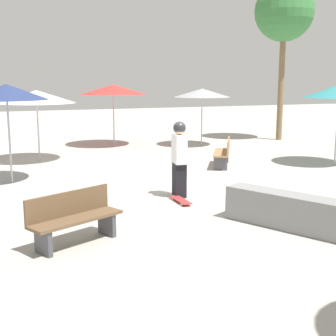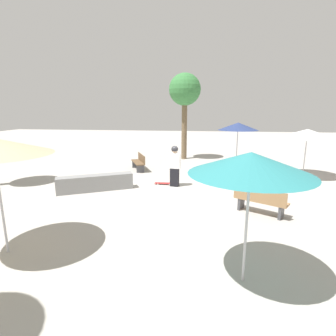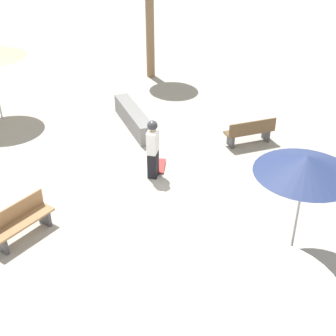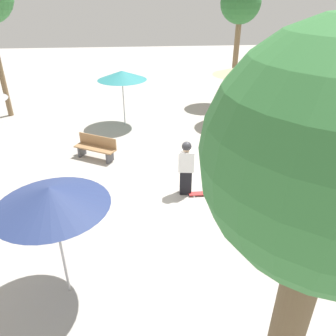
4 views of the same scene
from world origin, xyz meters
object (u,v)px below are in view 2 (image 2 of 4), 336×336
Objects in this scene: skater_main at (175,165)px; palm_tree_far_back at (185,92)px; concrete_ledge at (95,183)px; shade_umbrella_teal at (251,163)px; shade_umbrella_white at (307,133)px; skateboard at (164,183)px; bench_near at (139,162)px; bench_far at (260,201)px; shade_umbrella_navy at (238,126)px.

palm_tree_far_back is (0.09, -6.41, 3.35)m from skater_main.
concrete_ledge is (3.06, 1.07, -0.61)m from skater_main.
palm_tree_far_back is at bearing -82.37° from skater_main.
palm_tree_far_back reaches higher than shade_umbrella_teal.
palm_tree_far_back reaches higher than shade_umbrella_white.
skateboard is at bearing -68.53° from shade_umbrella_teal.
skater_main is 7.23m from palm_tree_far_back.
skater_main reaches higher than bench_near.
palm_tree_far_back is (3.04, -9.10, 3.85)m from bench_far.
shade_umbrella_navy is at bearing 135.79° from palm_tree_far_back.
bench_near is (-0.83, -3.84, 0.11)m from concrete_ledge.
palm_tree_far_back is at bearing -111.62° from concrete_ledge.
shade_umbrella_white is at bearing 146.93° from palm_tree_far_back.
shade_umbrella_navy reaches higher than shade_umbrella_teal.
concrete_ledge is 1.15× the size of shade_umbrella_teal.
skateboard is 0.33× the size of shade_umbrella_teal.
palm_tree_far_back is at bearing -55.91° from bench_near.
shade_umbrella_navy is at bearing -123.29° from skater_main.
shade_umbrella_white is 7.58m from palm_tree_far_back.
shade_umbrella_navy reaches higher than skateboard.
shade_umbrella_navy reaches higher than shade_umbrella_white.
bench_far is (-5.17, 5.46, 0.00)m from bench_near.
concrete_ledge is 0.52× the size of palm_tree_far_back.
shade_umbrella_teal is at bearing 64.86° from shade_umbrella_white.
bench_near is 0.30× the size of palm_tree_far_back.
bench_far is 10.34m from palm_tree_far_back.
shade_umbrella_teal reaches higher than shade_umbrella_white.
bench_far is at bearing -105.89° from shade_umbrella_teal.
shade_umbrella_white is (-3.06, 1.02, -0.24)m from shade_umbrella_navy.
concrete_ledge is 6.22m from bench_far.
concrete_ledge is at bearing 68.38° from palm_tree_far_back.
palm_tree_far_back is at bearing -44.21° from shade_umbrella_navy.
shade_umbrella_white reaches higher than skater_main.
bench_near reaches higher than concrete_ledge.
shade_umbrella_white is (-4.01, -8.55, -0.19)m from shade_umbrella_teal.
shade_umbrella_navy is 3.24m from shade_umbrella_white.
shade_umbrella_teal is at bearing 135.06° from concrete_ledge.
bench_near is at bearing -102.19° from concrete_ledge.
bench_far is at bearing -162.05° from bench_near.
shade_umbrella_navy is (-5.15, -0.71, 1.89)m from bench_near.
skater_main is 0.70× the size of shade_umbrella_teal.
skater_main is 4.75m from shade_umbrella_navy.
concrete_ledge is at bearing 37.25° from shade_umbrella_navy.
bench_far is (-6.00, 1.61, 0.11)m from concrete_ledge.
concrete_ledge is 1.12× the size of shade_umbrella_navy.
skateboard is 2.86m from concrete_ledge.
shade_umbrella_teal is 9.62m from shade_umbrella_navy.
skateboard is 0.50× the size of bench_far.
skateboard is at bearing 170.42° from bench_far.
concrete_ledge is 8.97m from palm_tree_far_back.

